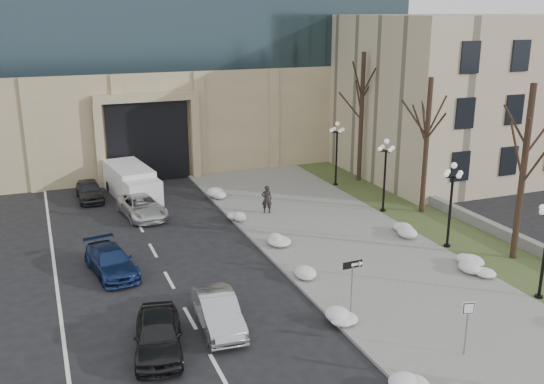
{
  "coord_description": "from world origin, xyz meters",
  "views": [
    {
      "loc": [
        -11.65,
        -12.27,
        12.25
      ],
      "look_at": [
        -0.88,
        14.92,
        3.5
      ],
      "focal_mm": 40.0,
      "sensor_mm": 36.0,
      "label": 1
    }
  ],
  "objects": [
    {
      "name": "classical_building",
      "position": [
        22.0,
        27.98,
        6.0
      ],
      "size": [
        22.0,
        18.12,
        12.0
      ],
      "color": "#BBAE8C",
      "rests_on": "ground"
    },
    {
      "name": "car_a",
      "position": [
        -8.21,
        7.91,
        0.73
      ],
      "size": [
        2.5,
        4.54,
        1.46
      ],
      "primitive_type": "imported",
      "rotation": [
        0.0,
        0.0,
        -0.19
      ],
      "color": "black",
      "rests_on": "ground"
    },
    {
      "name": "snow_clump_i",
      "position": [
        7.37,
        9.13,
        0.3
      ],
      "size": [
        1.1,
        1.6,
        0.36
      ],
      "primitive_type": "ellipsoid",
      "color": "silver",
      "rests_on": "sidewalk"
    },
    {
      "name": "stone_wall",
      "position": [
        12.0,
        16.0,
        0.35
      ],
      "size": [
        0.5,
        30.0,
        0.7
      ],
      "primitive_type": "cube",
      "color": "slate",
      "rests_on": "ground"
    },
    {
      "name": "snow_clump_c",
      "position": [
        -0.77,
        7.36,
        0.3
      ],
      "size": [
        1.1,
        1.6,
        0.36
      ],
      "primitive_type": "ellipsoid",
      "color": "silver",
      "rests_on": "sidewalk"
    },
    {
      "name": "car_e",
      "position": [
        -8.7,
        28.6,
        0.67
      ],
      "size": [
        1.67,
        3.99,
        1.35
      ],
      "primitive_type": "imported",
      "rotation": [
        0.0,
        0.0,
        0.02
      ],
      "color": "#2B2B30",
      "rests_on": "ground"
    },
    {
      "name": "pedestrian",
      "position": [
        1.29,
        21.3,
        1.01
      ],
      "size": [
        0.75,
        0.6,
        1.78
      ],
      "primitive_type": "imported",
      "rotation": [
        0.0,
        0.0,
        2.85
      ],
      "color": "black",
      "rests_on": "sidewalk"
    },
    {
      "name": "tree_far",
      "position": [
        10.5,
        26.0,
        6.15
      ],
      "size": [
        3.2,
        3.2,
        9.5
      ],
      "color": "black",
      "rests_on": "ground"
    },
    {
      "name": "one_way_sign",
      "position": [
        -0.07,
        7.65,
        2.08
      ],
      "size": [
        0.94,
        0.25,
        2.52
      ],
      "rotation": [
        0.0,
        0.0,
        0.04
      ],
      "color": "slate",
      "rests_on": "ground"
    },
    {
      "name": "car_b",
      "position": [
        -5.61,
        8.83,
        0.69
      ],
      "size": [
        1.75,
        4.29,
        1.38
      ],
      "primitive_type": "imported",
      "rotation": [
        0.0,
        0.0,
        -0.07
      ],
      "color": "#9B9EA2",
      "rests_on": "ground"
    },
    {
      "name": "keep_sign",
      "position": [
        2.18,
        3.4,
        1.65
      ],
      "size": [
        0.48,
        0.16,
        2.24
      ],
      "rotation": [
        0.0,
        0.0,
        -0.24
      ],
      "color": "slate",
      "rests_on": "ground"
    },
    {
      "name": "lamppost_b",
      "position": [
        8.3,
        12.5,
        3.07
      ],
      "size": [
        1.18,
        1.18,
        4.76
      ],
      "color": "black",
      "rests_on": "ground"
    },
    {
      "name": "snow_clump_d",
      "position": [
        -0.75,
        11.89,
        0.3
      ],
      "size": [
        1.1,
        1.6,
        0.36
      ],
      "primitive_type": "ellipsoid",
      "color": "silver",
      "rests_on": "sidewalk"
    },
    {
      "name": "tree_near",
      "position": [
        10.5,
        10.0,
        5.83
      ],
      "size": [
        3.2,
        3.2,
        9.0
      ],
      "color": "black",
      "rests_on": "ground"
    },
    {
      "name": "snow_clump_e",
      "position": [
        -0.3,
        15.82,
        0.3
      ],
      "size": [
        1.1,
        1.6,
        0.36
      ],
      "primitive_type": "ellipsoid",
      "color": "silver",
      "rests_on": "sidewalk"
    },
    {
      "name": "sidewalk",
      "position": [
        3.5,
        14.0,
        0.06
      ],
      "size": [
        9.0,
        40.0,
        0.12
      ],
      "primitive_type": "cube",
      "color": "gray",
      "rests_on": "ground"
    },
    {
      "name": "curb",
      "position": [
        -1.0,
        14.0,
        0.07
      ],
      "size": [
        0.3,
        40.0,
        0.14
      ],
      "primitive_type": "cube",
      "color": "gray",
      "rests_on": "ground"
    },
    {
      "name": "snow_clump_g",
      "position": [
        -0.74,
        25.43,
        0.3
      ],
      "size": [
        1.1,
        1.6,
        0.36
      ],
      "primitive_type": "ellipsoid",
      "color": "silver",
      "rests_on": "sidewalk"
    },
    {
      "name": "snow_clump_f",
      "position": [
        -0.71,
        20.94,
        0.3
      ],
      "size": [
        1.1,
        1.6,
        0.36
      ],
      "primitive_type": "ellipsoid",
      "color": "silver",
      "rests_on": "sidewalk"
    },
    {
      "name": "box_truck",
      "position": [
        -5.92,
        28.18,
        1.01
      ],
      "size": [
        3.05,
        6.82,
        2.09
      ],
      "rotation": [
        0.0,
        0.0,
        0.12
      ],
      "color": "silver",
      "rests_on": "ground"
    },
    {
      "name": "lamppost_c",
      "position": [
        8.3,
        19.0,
        3.07
      ],
      "size": [
        1.18,
        1.18,
        4.76
      ],
      "color": "black",
      "rests_on": "ground"
    },
    {
      "name": "car_d",
      "position": [
        -6.04,
        23.81,
        0.66
      ],
      "size": [
        2.81,
        5.0,
        1.32
      ],
      "primitive_type": "imported",
      "rotation": [
        0.0,
        0.0,
        0.13
      ],
      "color": "silver",
      "rests_on": "ground"
    },
    {
      "name": "tree_mid",
      "position": [
        10.5,
        18.0,
        5.5
      ],
      "size": [
        3.2,
        3.2,
        8.5
      ],
      "color": "black",
      "rests_on": "ground"
    },
    {
      "name": "grass_strip",
      "position": [
        10.0,
        14.0,
        0.05
      ],
      "size": [
        4.0,
        40.0,
        0.1
      ],
      "primitive_type": "cube",
      "color": "#3D4B25",
      "rests_on": "ground"
    },
    {
      "name": "snow_clump_k",
      "position": [
        7.64,
        9.92,
        0.3
      ],
      "size": [
        1.1,
        1.6,
        0.36
      ],
      "primitive_type": "ellipsoid",
      "color": "silver",
      "rests_on": "sidewalk"
    },
    {
      "name": "car_c",
      "position": [
        -8.92,
        15.78,
        0.64
      ],
      "size": [
        2.51,
        4.68,
        1.29
      ],
      "primitive_type": "imported",
      "rotation": [
        0.0,
        0.0,
        0.16
      ],
      "color": "navy",
      "rests_on": "ground"
    },
    {
      "name": "snow_clump_j",
      "position": [
        7.37,
        14.86,
        0.3
      ],
      "size": [
        1.1,
        1.6,
        0.36
      ],
      "primitive_type": "ellipsoid",
      "color": "silver",
      "rests_on": "sidewalk"
    },
    {
      "name": "lamppost_d",
      "position": [
        8.3,
        25.5,
        3.07
      ],
      "size": [
        1.18,
        1.18,
        4.76
      ],
      "color": "black",
      "rests_on": "ground"
    }
  ]
}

